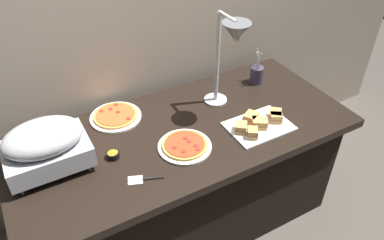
{
  "coord_description": "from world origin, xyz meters",
  "views": [
    {
      "loc": [
        -0.74,
        -1.43,
        2.07
      ],
      "look_at": [
        0.05,
        0.0,
        0.81
      ],
      "focal_mm": 35.19,
      "sensor_mm": 36.0,
      "label": 1
    }
  ],
  "objects_px": {
    "heat_lamp": "(231,41)",
    "utensil_holder": "(257,74)",
    "chafing_dish": "(45,145)",
    "sandwich_platter": "(259,123)",
    "serving_spatula": "(144,179)",
    "pizza_plate_front": "(185,146)",
    "pizza_plate_center": "(116,116)",
    "sauce_cup_near": "(113,155)"
  },
  "relations": [
    {
      "from": "sandwich_platter",
      "to": "utensil_holder",
      "type": "xyz_separation_m",
      "value": [
        0.27,
        0.39,
        0.04
      ]
    },
    {
      "from": "heat_lamp",
      "to": "sandwich_platter",
      "type": "bearing_deg",
      "value": -70.28
    },
    {
      "from": "utensil_holder",
      "to": "pizza_plate_front",
      "type": "bearing_deg",
      "value": -154.48
    },
    {
      "from": "chafing_dish",
      "to": "pizza_plate_front",
      "type": "distance_m",
      "value": 0.68
    },
    {
      "from": "pizza_plate_center",
      "to": "sandwich_platter",
      "type": "height_order",
      "value": "sandwich_platter"
    },
    {
      "from": "pizza_plate_front",
      "to": "pizza_plate_center",
      "type": "xyz_separation_m",
      "value": [
        -0.23,
        0.42,
        0.0
      ]
    },
    {
      "from": "chafing_dish",
      "to": "sauce_cup_near",
      "type": "distance_m",
      "value": 0.32
    },
    {
      "from": "chafing_dish",
      "to": "pizza_plate_center",
      "type": "relative_size",
      "value": 1.32
    },
    {
      "from": "pizza_plate_center",
      "to": "sandwich_platter",
      "type": "distance_m",
      "value": 0.81
    },
    {
      "from": "pizza_plate_center",
      "to": "utensil_holder",
      "type": "relative_size",
      "value": 1.27
    },
    {
      "from": "heat_lamp",
      "to": "pizza_plate_center",
      "type": "xyz_separation_m",
      "value": [
        -0.59,
        0.25,
        -0.43
      ]
    },
    {
      "from": "utensil_holder",
      "to": "serving_spatula",
      "type": "height_order",
      "value": "utensil_holder"
    },
    {
      "from": "heat_lamp",
      "to": "chafing_dish",
      "type": "bearing_deg",
      "value": 178.68
    },
    {
      "from": "sauce_cup_near",
      "to": "utensil_holder",
      "type": "height_order",
      "value": "utensil_holder"
    },
    {
      "from": "chafing_dish",
      "to": "utensil_holder",
      "type": "relative_size",
      "value": 1.68
    },
    {
      "from": "sandwich_platter",
      "to": "heat_lamp",
      "type": "bearing_deg",
      "value": 109.72
    },
    {
      "from": "serving_spatula",
      "to": "pizza_plate_front",
      "type": "bearing_deg",
      "value": 21.29
    },
    {
      "from": "heat_lamp",
      "to": "pizza_plate_center",
      "type": "height_order",
      "value": "heat_lamp"
    },
    {
      "from": "utensil_holder",
      "to": "pizza_plate_center",
      "type": "bearing_deg",
      "value": 175.24
    },
    {
      "from": "heat_lamp",
      "to": "utensil_holder",
      "type": "distance_m",
      "value": 0.55
    },
    {
      "from": "chafing_dish",
      "to": "serving_spatula",
      "type": "bearing_deg",
      "value": -39.23
    },
    {
      "from": "heat_lamp",
      "to": "pizza_plate_front",
      "type": "relative_size",
      "value": 2.03
    },
    {
      "from": "chafing_dish",
      "to": "heat_lamp",
      "type": "distance_m",
      "value": 1.05
    },
    {
      "from": "heat_lamp",
      "to": "pizza_plate_center",
      "type": "relative_size",
      "value": 1.95
    },
    {
      "from": "chafing_dish",
      "to": "sandwich_platter",
      "type": "height_order",
      "value": "chafing_dish"
    },
    {
      "from": "heat_lamp",
      "to": "pizza_plate_center",
      "type": "bearing_deg",
      "value": 156.85
    },
    {
      "from": "serving_spatula",
      "to": "utensil_holder",
      "type": "bearing_deg",
      "value": 24.37
    },
    {
      "from": "sandwich_platter",
      "to": "serving_spatula",
      "type": "xyz_separation_m",
      "value": [
        -0.72,
        -0.06,
        -0.02
      ]
    },
    {
      "from": "heat_lamp",
      "to": "serving_spatula",
      "type": "relative_size",
      "value": 3.34
    },
    {
      "from": "sauce_cup_near",
      "to": "chafing_dish",
      "type": "bearing_deg",
      "value": 164.81
    },
    {
      "from": "heat_lamp",
      "to": "sauce_cup_near",
      "type": "relative_size",
      "value": 8.84
    },
    {
      "from": "chafing_dish",
      "to": "pizza_plate_front",
      "type": "height_order",
      "value": "chafing_dish"
    },
    {
      "from": "chafing_dish",
      "to": "serving_spatula",
      "type": "distance_m",
      "value": 0.49
    },
    {
      "from": "sandwich_platter",
      "to": "sauce_cup_near",
      "type": "distance_m",
      "value": 0.81
    },
    {
      "from": "chafing_dish",
      "to": "heat_lamp",
      "type": "height_order",
      "value": "heat_lamp"
    },
    {
      "from": "utensil_holder",
      "to": "serving_spatula",
      "type": "xyz_separation_m",
      "value": [
        -0.99,
        -0.45,
        -0.06
      ]
    },
    {
      "from": "pizza_plate_front",
      "to": "pizza_plate_center",
      "type": "relative_size",
      "value": 0.96
    },
    {
      "from": "pizza_plate_center",
      "to": "sandwich_platter",
      "type": "relative_size",
      "value": 0.84
    },
    {
      "from": "pizza_plate_center",
      "to": "sauce_cup_near",
      "type": "bearing_deg",
      "value": -112.06
    },
    {
      "from": "pizza_plate_front",
      "to": "heat_lamp",
      "type": "bearing_deg",
      "value": 24.06
    },
    {
      "from": "chafing_dish",
      "to": "sandwich_platter",
      "type": "xyz_separation_m",
      "value": [
        1.08,
        -0.23,
        -0.12
      ]
    },
    {
      "from": "pizza_plate_front",
      "to": "utensil_holder",
      "type": "bearing_deg",
      "value": 25.52
    }
  ]
}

